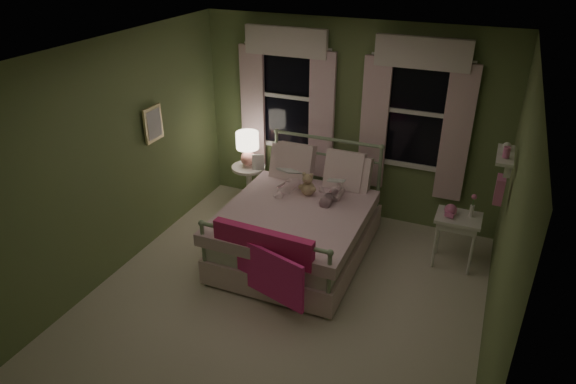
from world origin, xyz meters
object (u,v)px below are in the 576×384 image
at_px(child_left, 291,163).
at_px(table_lamp, 248,146).
at_px(teddy_bear, 308,186).
at_px(nightstand_left, 249,181).
at_px(bed, 299,225).
at_px(child_right, 335,171).
at_px(nightstand_right, 458,224).

bearing_deg(child_left, table_lamp, -19.14).
distance_m(teddy_bear, table_lamp, 1.19).
xyz_separation_m(teddy_bear, nightstand_left, (-1.06, 0.51, -0.37)).
bearing_deg(bed, teddy_bear, 90.00).
bearing_deg(table_lamp, child_right, -14.60).
bearing_deg(nightstand_left, child_left, -24.10).
relative_size(nightstand_left, nightstand_right, 1.02).
xyz_separation_m(child_right, table_lamp, (-1.34, 0.35, -0.01)).
bearing_deg(child_right, bed, 58.29).
distance_m(child_left, table_lamp, 0.86).
bearing_deg(nightstand_left, child_right, -14.60).
bearing_deg(child_left, nightstand_right, -173.52).
bearing_deg(child_right, nightstand_right, -176.00).
height_order(nightstand_left, table_lamp, table_lamp).
distance_m(child_right, nightstand_right, 1.53).
height_order(bed, nightstand_left, bed).
height_order(child_left, table_lamp, child_left).
xyz_separation_m(teddy_bear, nightstand_right, (1.75, 0.21, -0.24)).
height_order(child_right, nightstand_right, child_right).
xyz_separation_m(child_left, child_right, (0.56, 0.00, -0.01)).
distance_m(bed, child_left, 0.78).
distance_m(child_left, nightstand_left, 1.02).
bearing_deg(nightstand_right, table_lamp, 174.01).
distance_m(teddy_bear, nightstand_left, 1.23).
xyz_separation_m(bed, nightstand_left, (-1.06, 0.77, 0.03)).
bearing_deg(child_left, child_right, -175.04).
distance_m(child_left, teddy_bear, 0.37).
bearing_deg(nightstand_right, bed, -164.81).
relative_size(child_right, teddy_bear, 2.61).
distance_m(nightstand_left, table_lamp, 0.54).
distance_m(bed, nightstand_right, 1.82).
bearing_deg(table_lamp, teddy_bear, -25.57).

